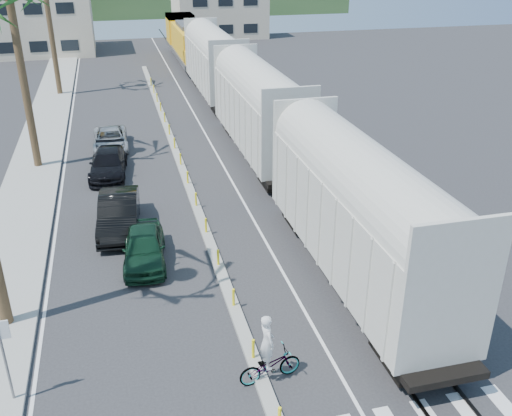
# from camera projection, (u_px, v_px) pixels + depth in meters

# --- Properties ---
(ground) EXTENTS (140.00, 140.00, 0.00)m
(ground) POSITION_uv_depth(u_px,v_px,m) (270.00, 405.00, 16.79)
(ground) COLOR #28282B
(ground) RESTS_ON ground
(sidewalk) EXTENTS (3.00, 90.00, 0.15)m
(sidewalk) POSITION_uv_depth(u_px,v_px,m) (39.00, 150.00, 36.76)
(sidewalk) COLOR gray
(sidewalk) RESTS_ON ground
(rails) EXTENTS (1.56, 100.00, 0.06)m
(rails) POSITION_uv_depth(u_px,v_px,m) (234.00, 123.00, 42.41)
(rails) COLOR black
(rails) RESTS_ON ground
(median) EXTENTS (0.45, 60.00, 0.85)m
(median) POSITION_uv_depth(u_px,v_px,m) (181.00, 166.00, 34.23)
(median) COLOR gray
(median) RESTS_ON ground
(lane_markings) EXTENTS (9.42, 90.00, 0.01)m
(lane_markings) POSITION_uv_depth(u_px,v_px,m) (139.00, 143.00, 38.20)
(lane_markings) COLOR silver
(lane_markings) RESTS_ON ground
(freight_train) EXTENTS (3.00, 60.94, 5.85)m
(freight_train) POSITION_uv_depth(u_px,v_px,m) (238.00, 89.00, 39.75)
(freight_train) COLOR beige
(freight_train) RESTS_ON ground
(street_sign) EXTENTS (0.60, 0.08, 3.00)m
(street_sign) POSITION_uv_depth(u_px,v_px,m) (2.00, 349.00, 16.07)
(street_sign) COLOR slate
(street_sign) RESTS_ON ground
(buildings) EXTENTS (38.00, 27.00, 10.00)m
(buildings) POSITION_uv_depth(u_px,v_px,m) (81.00, 5.00, 76.24)
(buildings) COLOR beige
(buildings) RESTS_ON ground
(car_lead) EXTENTS (2.40, 4.58, 1.47)m
(car_lead) POSITION_uv_depth(u_px,v_px,m) (144.00, 247.00, 23.88)
(car_lead) COLOR black
(car_lead) RESTS_ON ground
(car_second) EXTENTS (2.58, 5.35, 1.67)m
(car_second) POSITION_uv_depth(u_px,v_px,m) (119.00, 213.00, 26.56)
(car_second) COLOR black
(car_second) RESTS_ON ground
(car_third) EXTENTS (2.87, 5.25, 1.42)m
(car_third) POSITION_uv_depth(u_px,v_px,m) (108.00, 164.00, 32.78)
(car_third) COLOR black
(car_third) RESTS_ON ground
(car_rear) EXTENTS (2.25, 4.72, 1.30)m
(car_rear) POSITION_uv_depth(u_px,v_px,m) (110.00, 139.00, 37.01)
(car_rear) COLOR #B5B8BB
(car_rear) RESTS_ON ground
(cyclist) EXTENTS (1.28, 2.22, 2.40)m
(cyclist) POSITION_uv_depth(u_px,v_px,m) (269.00, 360.00, 17.45)
(cyclist) COLOR #9EA0A5
(cyclist) RESTS_ON ground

